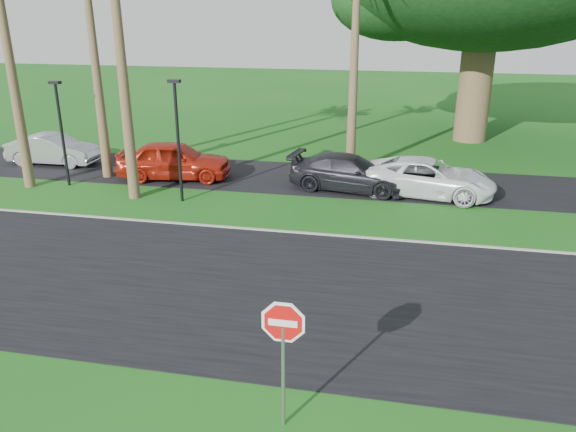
# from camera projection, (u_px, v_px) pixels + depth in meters

# --- Properties ---
(ground) EXTENTS (120.00, 120.00, 0.00)m
(ground) POSITION_uv_depth(u_px,v_px,m) (289.00, 333.00, 12.96)
(ground) COLOR #145315
(ground) RESTS_ON ground
(road) EXTENTS (120.00, 8.00, 0.02)m
(road) POSITION_uv_depth(u_px,v_px,m) (304.00, 292.00, 14.80)
(road) COLOR black
(road) RESTS_ON ground
(parking_strip) EXTENTS (120.00, 5.00, 0.02)m
(parking_strip) POSITION_uv_depth(u_px,v_px,m) (346.00, 181.00, 24.44)
(parking_strip) COLOR black
(parking_strip) RESTS_ON ground
(curb) EXTENTS (120.00, 0.12, 0.06)m
(curb) POSITION_uv_depth(u_px,v_px,m) (326.00, 235.00, 18.51)
(curb) COLOR gray
(curb) RESTS_ON ground
(stop_sign_near) EXTENTS (1.05, 0.07, 2.62)m
(stop_sign_near) POSITION_uv_depth(u_px,v_px,m) (283.00, 339.00, 9.50)
(stop_sign_near) COLOR gray
(stop_sign_near) RESTS_ON ground
(streetlight_left) EXTENTS (0.45, 0.25, 4.34)m
(streetlight_left) POSITION_uv_depth(u_px,v_px,m) (61.00, 127.00, 23.00)
(streetlight_left) COLOR black
(streetlight_left) RESTS_ON ground
(streetlight_right) EXTENTS (0.45, 0.25, 4.64)m
(streetlight_right) POSITION_uv_depth(u_px,v_px,m) (178.00, 134.00, 20.99)
(streetlight_right) COLOR black
(streetlight_right) RESTS_ON ground
(car_silver) EXTENTS (4.37, 1.61, 1.43)m
(car_silver) POSITION_uv_depth(u_px,v_px,m) (53.00, 150.00, 26.80)
(car_silver) COLOR #A7A8AE
(car_silver) RESTS_ON ground
(car_red) EXTENTS (5.13, 2.68, 1.66)m
(car_red) POSITION_uv_depth(u_px,v_px,m) (174.00, 160.00, 24.44)
(car_red) COLOR #A31C0D
(car_red) RESTS_ON ground
(car_dark) EXTENTS (5.19, 2.71, 1.44)m
(car_dark) POSITION_uv_depth(u_px,v_px,m) (349.00, 173.00, 22.96)
(car_dark) COLOR black
(car_dark) RESTS_ON ground
(car_minivan) EXTENTS (5.56, 3.17, 1.46)m
(car_minivan) POSITION_uv_depth(u_px,v_px,m) (428.00, 178.00, 22.27)
(car_minivan) COLOR white
(car_minivan) RESTS_ON ground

